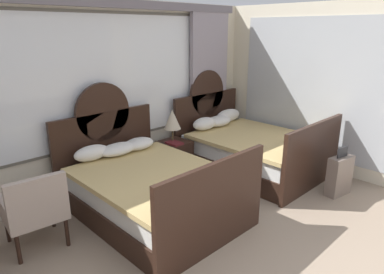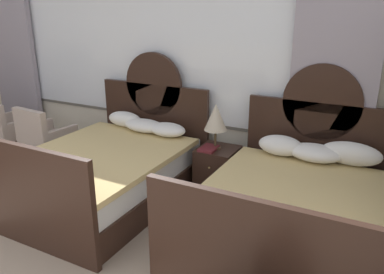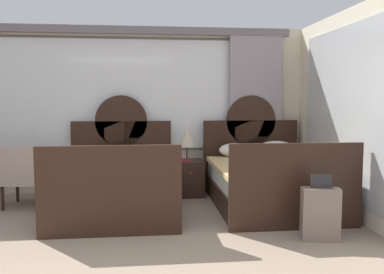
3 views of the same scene
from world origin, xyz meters
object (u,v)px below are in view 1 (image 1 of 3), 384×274
suitcase_on_floor (339,175)px  bed_near_mirror (250,149)px  nightstand_between_beds (174,158)px  armchair_by_window_left (35,207)px  table_lamp_on_nightstand (172,120)px  book_on_nightstand (174,143)px  bed_near_window (149,188)px

suitcase_on_floor → bed_near_mirror: bearing=95.4°
bed_near_mirror → nightstand_between_beds: bearing=146.2°
armchair_by_window_left → suitcase_on_floor: armchair_by_window_left is taller
bed_near_mirror → nightstand_between_beds: bed_near_mirror is taller
bed_near_mirror → table_lamp_on_nightstand: bed_near_mirror is taller
nightstand_between_beds → book_on_nightstand: bearing=-130.3°
armchair_by_window_left → book_on_nightstand: bearing=9.0°
bed_near_window → nightstand_between_beds: bearing=34.1°
armchair_by_window_left → bed_near_mirror: bearing=-4.3°
book_on_nightstand → suitcase_on_floor: size_ratio=0.36×
table_lamp_on_nightstand → book_on_nightstand: table_lamp_on_nightstand is taller
bed_near_window → armchair_by_window_left: bearing=168.5°
bed_near_mirror → table_lamp_on_nightstand: size_ratio=4.09×
table_lamp_on_nightstand → nightstand_between_beds: bearing=6.9°
bed_near_mirror → armchair_by_window_left: size_ratio=2.47×
table_lamp_on_nightstand → book_on_nightstand: 0.37m
bed_near_mirror → nightstand_between_beds: 1.29m
nightstand_between_beds → book_on_nightstand: 0.32m
nightstand_between_beds → table_lamp_on_nightstand: table_lamp_on_nightstand is taller
nightstand_between_beds → armchair_by_window_left: size_ratio=0.64×
armchair_by_window_left → suitcase_on_floor: bearing=-25.9°
table_lamp_on_nightstand → suitcase_on_floor: (1.24, -2.19, -0.64)m
book_on_nightstand → suitcase_on_floor: bearing=-58.6°
bed_near_mirror → book_on_nightstand: bearing=151.4°
nightstand_between_beds → book_on_nightstand: size_ratio=2.16×
bed_near_window → book_on_nightstand: 1.19m
bed_near_window → bed_near_mirror: (2.13, 0.01, 0.00)m
bed_near_mirror → suitcase_on_floor: size_ratio=3.04×
bed_near_window → table_lamp_on_nightstand: (1.03, 0.72, 0.58)m
bed_near_window → bed_near_mirror: bearing=0.2°
bed_near_mirror → table_lamp_on_nightstand: 1.43m
bed_near_mirror → bed_near_window: bearing=-179.8°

